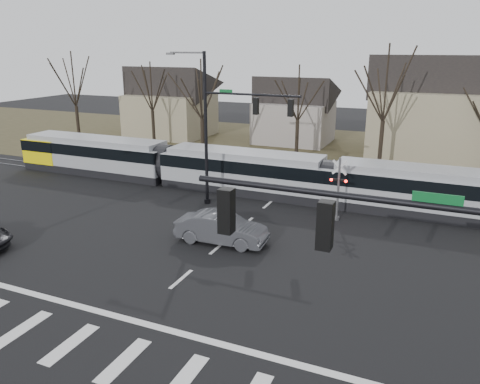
% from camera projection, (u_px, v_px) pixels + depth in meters
% --- Properties ---
extents(ground, '(140.00, 140.00, 0.00)m').
position_uv_depth(ground, '(158.00, 299.00, 20.25)').
color(ground, black).
extents(grass_verge, '(140.00, 28.00, 0.01)m').
position_uv_depth(grass_verge, '(328.00, 152.00, 48.28)').
color(grass_verge, '#38331E').
rests_on(grass_verge, ground).
extents(crosswalk, '(27.00, 2.60, 0.01)m').
position_uv_depth(crosswalk, '(96.00, 352.00, 16.74)').
color(crosswalk, silver).
rests_on(crosswalk, ground).
extents(stop_line, '(28.00, 0.35, 0.01)m').
position_uv_depth(stop_line, '(133.00, 320.00, 18.67)').
color(stop_line, silver).
rests_on(stop_line, ground).
extents(lane_dashes, '(0.18, 30.00, 0.01)m').
position_uv_depth(lane_dashes, '(278.00, 196.00, 34.26)').
color(lane_dashes, silver).
rests_on(lane_dashes, ground).
extents(rail_pair, '(90.00, 1.52, 0.06)m').
position_uv_depth(rail_pair, '(277.00, 196.00, 34.08)').
color(rail_pair, '#59595E').
rests_on(rail_pair, ground).
extents(tram, '(40.91, 3.04, 3.10)m').
position_uv_depth(tram, '(242.00, 170.00, 34.85)').
color(tram, gray).
rests_on(tram, ground).
extents(sedan, '(2.30, 5.30, 1.69)m').
position_uv_depth(sedan, '(221.00, 228.00, 25.88)').
color(sedan, '#424348').
rests_on(sedan, ground).
extents(signal_pole_near_right, '(6.72, 0.44, 8.00)m').
position_uv_depth(signal_pole_near_right, '(402.00, 316.00, 9.62)').
color(signal_pole_near_right, black).
rests_on(signal_pole_near_right, ground).
extents(signal_pole_far, '(9.28, 0.44, 10.20)m').
position_uv_depth(signal_pole_far, '(227.00, 123.00, 30.42)').
color(signal_pole_far, black).
rests_on(signal_pole_far, ground).
extents(rail_crossing_signal, '(1.08, 0.36, 4.00)m').
position_uv_depth(rail_crossing_signal, '(338.00, 191.00, 29.00)').
color(rail_crossing_signal, '#59595B').
rests_on(rail_crossing_signal, ground).
extents(tree_row, '(59.20, 7.20, 10.00)m').
position_uv_depth(tree_row, '(338.00, 112.00, 40.78)').
color(tree_row, black).
rests_on(tree_row, ground).
extents(house_a, '(9.72, 8.64, 8.60)m').
position_uv_depth(house_a, '(170.00, 99.00, 56.29)').
color(house_a, gray).
rests_on(house_a, ground).
extents(house_b, '(8.64, 7.56, 7.65)m').
position_uv_depth(house_b, '(294.00, 107.00, 52.51)').
color(house_b, gray).
rests_on(house_b, ground).
extents(house_c, '(10.80, 8.64, 10.10)m').
position_uv_depth(house_c, '(428.00, 104.00, 44.20)').
color(house_c, gray).
rests_on(house_c, ground).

